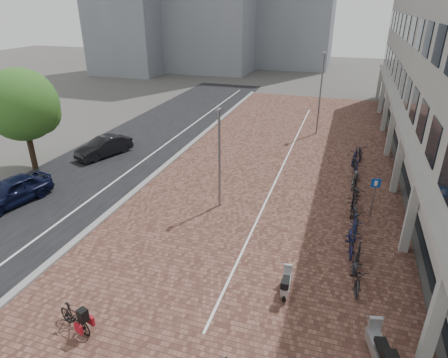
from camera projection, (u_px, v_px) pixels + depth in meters
The scene contains 16 objects.
ground at pixel (179, 266), 15.67m from camera, with size 140.00×140.00×0.00m, color #474442.
plaza_brick at pixel (280, 164), 25.47m from camera, with size 14.50×42.00×0.04m, color brown.
street_asphalt at pixel (134, 147), 28.54m from camera, with size 8.00×50.00×0.03m, color black.
curb at pixel (182, 152), 27.43m from camera, with size 0.35×42.00×0.14m, color gray.
lane_line at pixel (158, 150), 27.98m from camera, with size 0.12×44.00×0.00m, color white.
parking_line at pixel (283, 164), 25.41m from camera, with size 0.10×30.00×0.00m, color white.
car_navy at pixel (11, 191), 20.27m from camera, with size 1.72×4.26×1.45m, color black.
car_dark at pixel (104, 147), 26.69m from camera, with size 1.40×4.01×1.32m, color black.
hero_bike at pixel (74, 317), 12.48m from camera, with size 1.63×0.91×1.11m.
scooter_front at pixel (286, 282), 14.09m from camera, with size 0.43×1.36×0.94m, color #B1B2B7, non-canonical shape.
scooter_back at pixel (380, 349), 11.20m from camera, with size 0.56×1.79×1.23m, color #9B9BA0, non-canonical shape.
parking_sign at pixel (374, 192), 18.65m from camera, with size 0.44×0.16×2.13m.
lamp_near at pixel (219, 161), 19.24m from camera, with size 0.12×0.12×5.18m, color slate.
lamp_far at pixel (320, 95), 30.18m from camera, with size 0.12×0.12×6.32m, color slate.
street_tree at pixel (25, 107), 23.28m from camera, with size 4.38×4.38×6.37m.
bike_row at pixel (356, 194), 20.39m from camera, with size 1.16×15.81×1.05m.
Camera 1 is at (5.66, -11.55, 9.81)m, focal length 30.82 mm.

